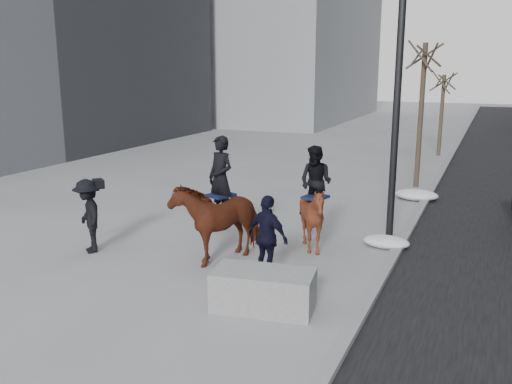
% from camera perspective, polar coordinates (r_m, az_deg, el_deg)
% --- Properties ---
extents(ground, '(120.00, 120.00, 0.00)m').
position_cam_1_polar(ground, '(11.78, -2.39, -8.34)').
color(ground, gray).
rests_on(ground, ground).
extents(curb, '(0.25, 90.00, 0.12)m').
position_cam_1_polar(curb, '(20.35, 18.06, 0.41)').
color(curb, gray).
rests_on(curb, ground).
extents(planter, '(1.93, 1.17, 0.72)m').
position_cam_1_polar(planter, '(9.94, 0.79, -10.28)').
color(planter, '#949497').
rests_on(planter, ground).
extents(tree_near, '(1.20, 1.20, 5.67)m').
position_cam_1_polar(tree_near, '(20.27, 17.00, 8.38)').
color(tree_near, '#34281F').
rests_on(tree_near, ground).
extents(tree_far, '(1.20, 1.20, 4.35)m').
position_cam_1_polar(tree_far, '(28.07, 18.96, 8.05)').
color(tree_far, '#352C1F').
rests_on(tree_far, ground).
extents(mounted_left, '(1.70, 2.37, 2.79)m').
position_cam_1_polar(mounted_left, '(12.36, -3.97, -2.26)').
color(mounted_left, '#4F1F0F').
rests_on(mounted_left, ground).
extents(mounted_right, '(1.64, 1.77, 2.51)m').
position_cam_1_polar(mounted_right, '(12.81, 6.09, -1.89)').
color(mounted_right, '#4B1D0F').
rests_on(mounted_right, ground).
extents(feeder, '(1.11, 1.01, 1.75)m').
position_cam_1_polar(feeder, '(11.18, 1.24, -4.76)').
color(feeder, black).
rests_on(feeder, ground).
extents(camera_crew, '(1.29, 1.22, 1.75)m').
position_cam_1_polar(camera_crew, '(13.30, -17.22, -2.40)').
color(camera_crew, black).
rests_on(camera_crew, ground).
extents(lamppost, '(0.25, 2.59, 9.09)m').
position_cam_1_polar(lamppost, '(14.15, 15.15, 15.46)').
color(lamppost, black).
rests_on(lamppost, ground).
extents(snow_piles, '(1.39, 6.03, 0.35)m').
position_cam_1_polar(snow_piles, '(16.84, 15.71, -1.63)').
color(snow_piles, silver).
rests_on(snow_piles, ground).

